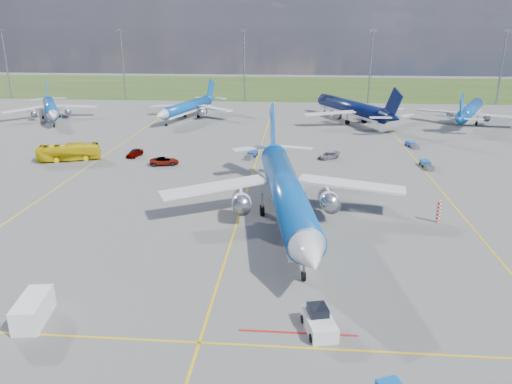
# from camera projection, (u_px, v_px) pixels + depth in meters

# --- Properties ---
(ground) EXTENTS (400.00, 400.00, 0.00)m
(ground) POSITION_uv_depth(u_px,v_px,m) (231.00, 241.00, 59.35)
(ground) COLOR #545451
(ground) RESTS_ON ground
(grass_strip) EXTENTS (400.00, 80.00, 0.01)m
(grass_strip) POSITION_uv_depth(u_px,v_px,m) (280.00, 87.00, 200.86)
(grass_strip) COLOR #2D4719
(grass_strip) RESTS_ON ground
(taxiway_lines) EXTENTS (60.25, 160.00, 0.02)m
(taxiway_lines) POSITION_uv_depth(u_px,v_px,m) (253.00, 174.00, 85.47)
(taxiway_lines) COLOR gold
(taxiway_lines) RESTS_ON ground
(floodlight_masts) EXTENTS (202.20, 0.50, 22.70)m
(floodlight_masts) POSITION_uv_depth(u_px,v_px,m) (307.00, 63.00, 158.29)
(floodlight_masts) COLOR slate
(floodlight_masts) RESTS_ON ground
(warning_post) EXTENTS (0.50, 0.50, 3.00)m
(warning_post) POSITION_uv_depth(u_px,v_px,m) (439.00, 212.00, 64.37)
(warning_post) COLOR red
(warning_post) RESTS_ON ground
(bg_jet_nw) EXTENTS (39.24, 42.52, 8.96)m
(bg_jet_nw) POSITION_uv_depth(u_px,v_px,m) (52.00, 120.00, 133.43)
(bg_jet_nw) COLOR #0B4A9E
(bg_jet_nw) RESTS_ON ground
(bg_jet_nnw) EXTENTS (34.18, 39.70, 8.87)m
(bg_jet_nnw) POSITION_uv_depth(u_px,v_px,m) (188.00, 119.00, 134.96)
(bg_jet_nnw) COLOR #0B4A9E
(bg_jet_nnw) RESTS_ON ground
(bg_jet_n) EXTENTS (45.83, 50.11, 10.62)m
(bg_jet_n) POSITION_uv_depth(u_px,v_px,m) (350.00, 122.00, 130.69)
(bg_jet_n) COLOR #07103A
(bg_jet_n) RESTS_ON ground
(bg_jet_ne) EXTENTS (39.94, 43.92, 9.34)m
(bg_jet_ne) POSITION_uv_depth(u_px,v_px,m) (468.00, 123.00, 129.10)
(bg_jet_ne) COLOR #0B4A9E
(bg_jet_ne) RESTS_ON ground
(main_airliner) EXTENTS (41.46, 50.79, 12.11)m
(main_airliner) POSITION_uv_depth(u_px,v_px,m) (286.00, 223.00, 64.81)
(main_airliner) COLOR #0B4A9E
(main_airliner) RESTS_ON ground
(pushback_tug) EXTENTS (3.13, 5.98, 1.99)m
(pushback_tug) POSITION_uv_depth(u_px,v_px,m) (319.00, 322.00, 41.91)
(pushback_tug) COLOR silver
(pushback_tug) RESTS_ON ground
(service_van) EXTENTS (2.89, 5.25, 2.20)m
(service_van) POSITION_uv_depth(u_px,v_px,m) (33.00, 310.00, 43.13)
(service_van) COLOR white
(service_van) RESTS_ON ground
(apron_bus) EXTENTS (11.65, 6.29, 3.18)m
(apron_bus) POSITION_uv_depth(u_px,v_px,m) (69.00, 152.00, 93.52)
(apron_bus) COLOR yellow
(apron_bus) RESTS_ON ground
(service_car_a) EXTENTS (2.65, 4.67, 1.50)m
(service_car_a) POSITION_uv_depth(u_px,v_px,m) (135.00, 153.00, 96.41)
(service_car_a) COLOR #999999
(service_car_a) RESTS_ON ground
(service_car_b) EXTENTS (5.68, 3.60, 1.46)m
(service_car_b) POSITION_uv_depth(u_px,v_px,m) (164.00, 161.00, 90.80)
(service_car_b) COLOR #999999
(service_car_b) RESTS_ON ground
(service_car_c) EXTENTS (4.63, 4.19, 1.30)m
(service_car_c) POSITION_uv_depth(u_px,v_px,m) (329.00, 156.00, 94.90)
(service_car_c) COLOR #999999
(service_car_c) RESTS_ON ground
(baggage_tug_w) EXTENTS (1.57, 4.87, 1.08)m
(baggage_tug_w) POSITION_uv_depth(u_px,v_px,m) (427.00, 165.00, 89.17)
(baggage_tug_w) COLOR #165086
(baggage_tug_w) RESTS_ON ground
(baggage_tug_c) EXTENTS (2.11, 4.83, 1.05)m
(baggage_tug_c) POSITION_uv_depth(u_px,v_px,m) (251.00, 155.00, 95.91)
(baggage_tug_c) COLOR navy
(baggage_tug_c) RESTS_ON ground
(baggage_tug_e) EXTENTS (2.21, 4.52, 0.98)m
(baggage_tug_e) POSITION_uv_depth(u_px,v_px,m) (412.00, 145.00, 103.86)
(baggage_tug_e) COLOR #1C44AA
(baggage_tug_e) RESTS_ON ground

